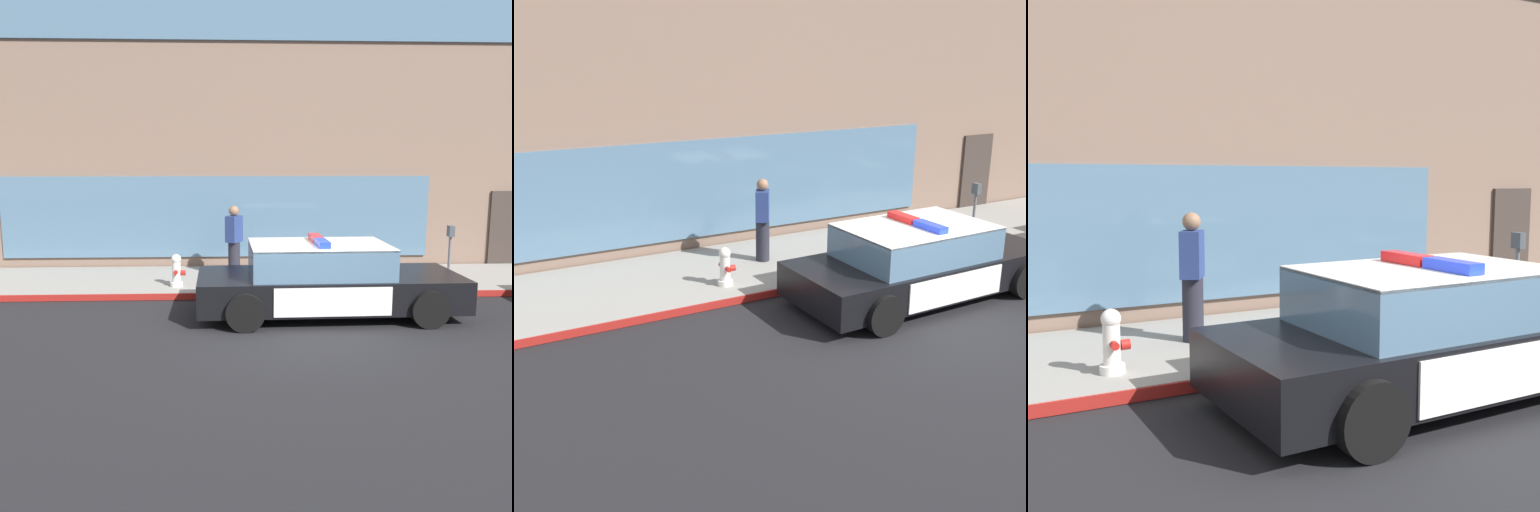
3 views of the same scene
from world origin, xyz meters
TOP-DOWN VIEW (x-y plane):
  - ground at (0.00, 0.00)m, footprint 48.00×48.00m
  - sidewalk at (0.00, 3.75)m, footprint 48.00×3.00m
  - curb_red_paint at (0.00, 2.23)m, footprint 28.80×0.04m
  - storefront_building at (0.80, 11.10)m, footprint 18.48×11.70m
  - police_cruiser at (0.72, 1.00)m, footprint 4.97×2.24m
  - fire_hydrant at (-2.27, 2.87)m, footprint 0.34×0.39m
  - pedestrian_on_sidewalk at (-1.00, 3.81)m, footprint 0.43×0.48m
  - parking_meter at (3.79, 2.74)m, footprint 0.12×0.18m

SIDE VIEW (x-z plane):
  - ground at x=0.00m, z-range 0.00..0.00m
  - sidewalk at x=0.00m, z-range 0.00..0.15m
  - curb_red_paint at x=0.00m, z-range 0.01..0.14m
  - fire_hydrant at x=-2.27m, z-range 0.14..0.86m
  - police_cruiser at x=0.72m, z-range -0.07..1.43m
  - pedestrian_on_sidewalk at x=-1.00m, z-range 0.16..1.87m
  - parking_meter at x=3.79m, z-range 0.41..1.75m
  - storefront_building at x=0.80m, z-range 0.00..8.88m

